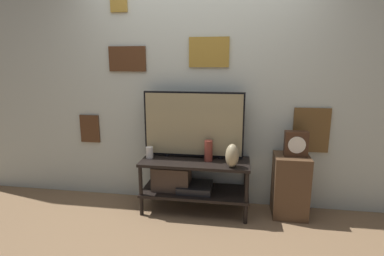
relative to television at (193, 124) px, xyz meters
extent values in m
plane|color=#846647|center=(0.03, -0.37, -0.93)|extent=(12.00, 12.00, 0.00)
cube|color=beige|center=(0.03, 0.18, 0.42)|extent=(6.40, 0.06, 2.70)
cube|color=#4C2D19|center=(-1.26, 0.14, -0.12)|extent=(0.23, 0.02, 0.32)
cube|color=slate|center=(-1.26, 0.13, -0.12)|extent=(0.20, 0.01, 0.29)
cube|color=brown|center=(1.23, 0.14, -0.05)|extent=(0.37, 0.02, 0.47)
cube|color=#2D2D33|center=(1.23, 0.13, -0.05)|extent=(0.33, 0.01, 0.43)
cube|color=olive|center=(0.14, 0.14, 0.75)|extent=(0.42, 0.02, 0.31)
cube|color=#BCB299|center=(0.14, 0.13, 0.75)|extent=(0.39, 0.01, 0.27)
cube|color=#4C2D19|center=(-0.76, 0.14, 0.68)|extent=(0.42, 0.02, 0.27)
cube|color=#BCB299|center=(-0.76, 0.13, 0.68)|extent=(0.38, 0.01, 0.23)
cube|color=black|center=(0.03, -0.10, -0.38)|extent=(1.14, 0.46, 0.03)
cube|color=black|center=(0.03, -0.10, -0.72)|extent=(1.14, 0.46, 0.03)
cylinder|color=black|center=(-0.51, -0.30, -0.65)|extent=(0.04, 0.04, 0.57)
cylinder|color=black|center=(0.57, -0.30, -0.65)|extent=(0.04, 0.04, 0.57)
cylinder|color=black|center=(-0.51, 0.10, -0.65)|extent=(0.04, 0.04, 0.57)
cylinder|color=black|center=(0.57, 0.10, -0.65)|extent=(0.04, 0.04, 0.57)
cube|color=black|center=(0.03, -0.10, -0.67)|extent=(0.36, 0.32, 0.07)
cube|color=#47382D|center=(-0.22, -0.10, -0.57)|extent=(0.40, 0.25, 0.26)
cylinder|color=black|center=(-0.29, 0.00, -0.36)|extent=(0.05, 0.05, 0.02)
cylinder|color=black|center=(0.29, 0.00, -0.36)|extent=(0.05, 0.05, 0.02)
cube|color=black|center=(0.00, 0.00, 0.00)|extent=(1.07, 0.04, 0.69)
cube|color=#998C66|center=(0.00, -0.01, 0.00)|extent=(1.03, 0.01, 0.66)
ellipsoid|color=tan|center=(0.42, -0.25, -0.25)|extent=(0.13, 0.15, 0.24)
cylinder|color=brown|center=(0.17, -0.09, -0.26)|extent=(0.09, 0.09, 0.22)
cylinder|color=silver|center=(-0.46, -0.09, -0.30)|extent=(0.08, 0.08, 0.12)
cube|color=#513823|center=(1.02, -0.04, -0.61)|extent=(0.35, 0.35, 0.65)
cube|color=#422819|center=(1.05, -0.05, -0.15)|extent=(0.23, 0.10, 0.26)
cylinder|color=white|center=(1.05, -0.10, -0.15)|extent=(0.17, 0.01, 0.17)
camera|label=1|loc=(0.48, -3.08, 0.64)|focal=28.00mm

